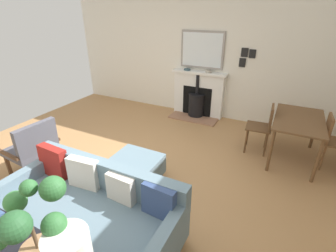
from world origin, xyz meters
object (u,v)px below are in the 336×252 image
Objects in this scene: dining_chair_near_fireplace at (264,125)px; table_lamp_far_end at (68,249)px; sofa at (90,211)px; dining_chair_by_back_wall at (333,138)px; fireplace at (198,97)px; potted_plant at (29,227)px; console_table at (10,250)px; armchair_accent at (33,146)px; mantel_bowl_far at (209,71)px; dining_table at (298,124)px; mantel_bowl_near at (187,69)px; ottoman at (135,168)px.

table_lamp_far_end is at bearing -11.54° from dining_chair_near_fireplace.
sofa is 2.31× the size of dining_chair_by_back_wall.
sofa is at bearing -138.69° from table_lamp_far_end.
dining_chair_by_back_wall is at bearing 67.76° from fireplace.
potted_plant is at bearing -15.94° from dining_chair_near_fireplace.
dining_chair_near_fireplace is (-3.48, 1.40, -0.14)m from console_table.
mantel_bowl_far is at bearing 154.11° from armchair_accent.
dining_table is (-3.49, 1.50, -0.48)m from potted_plant.
dining_table is 1.39× the size of dining_chair_by_back_wall.
fireplace is 8.43× the size of mantel_bowl_near.
mantel_bowl_near is 0.22× the size of ottoman.
armchair_accent is 1.01× the size of dining_chair_by_back_wall.
fireplace is 0.65m from mantel_bowl_far.
mantel_bowl_far is 0.15× the size of armchair_accent.
sofa is (3.74, -0.05, -0.72)m from mantel_bowl_far.
table_lamp_far_end is 0.50× the size of dining_chair_near_fireplace.
table_lamp_far_end is at bearing -26.22° from dining_chair_by_back_wall.
dining_chair_by_back_wall is (0.01, 1.00, -0.01)m from dining_chair_near_fireplace.
dining_chair_by_back_wall is (1.05, 2.56, 0.07)m from fireplace.
armchair_accent is at bearing -22.89° from fireplace.
fireplace is 3.73m from sofa.
armchair_accent reaches higher than dining_chair_near_fireplace.
fireplace is 1.03× the size of dining_table.
dining_chair_by_back_wall is at bearing 65.68° from mantel_bowl_far.
table_lamp_far_end reaches higher than sofa.
dining_chair_by_back_wall is at bearing 150.20° from potted_plant.
dining_chair_near_fireplace is (-3.49, 1.00, -0.60)m from potted_plant.
dining_chair_by_back_wall is at bearing 69.56° from mantel_bowl_near.
fireplace is 0.62× the size of sofa.
dining_chair_by_back_wall reaches higher than sofa.
armchair_accent is at bearing -130.39° from console_table.
dining_table is at bearing 144.52° from sofa.
table_lamp_far_end reaches higher than fireplace.
mantel_bowl_near is 3.45m from armchair_accent.
armchair_accent is (3.24, -1.07, -0.57)m from mantel_bowl_near.
console_table is 0.61m from potted_plant.
mantel_bowl_near is 2.20m from dining_chair_near_fireplace.
mantel_bowl_near is at bearing -90.00° from mantel_bowl_far.
sofa is at bearing -0.82° from mantel_bowl_far.
dining_chair_by_back_wall is (1.06, 2.35, -0.55)m from mantel_bowl_far.
fireplace is 0.67× the size of console_table.
mantel_bowl_far is (0.00, 0.50, 0.00)m from mantel_bowl_near.
potted_plant is 0.54× the size of dining_table.
potted_plant is (4.55, 0.86, 0.06)m from mantel_bowl_near.
dining_chair_near_fireplace is 1.00× the size of dining_chair_by_back_wall.
ottoman is (2.74, 0.07, -0.21)m from fireplace.
mantel_bowl_near is 0.17× the size of dining_chair_near_fireplace.
table_lamp_far_end is 0.50× the size of dining_chair_by_back_wall.
armchair_accent is at bearing -53.28° from dining_chair_near_fireplace.
dining_chair_by_back_wall is (-1.69, 2.49, 0.27)m from ottoman.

